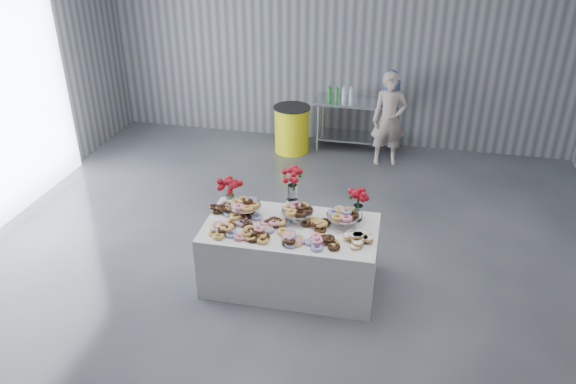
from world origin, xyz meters
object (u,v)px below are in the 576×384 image
water_jug (391,88)px  display_table (291,255)px  trash_barrel (292,129)px  person (389,119)px  prep_table (359,117)px

water_jug → display_table: bearing=-101.6°
trash_barrel → display_table: bearing=-77.6°
person → water_jug: bearing=82.5°
prep_table → person: 0.67m
display_table → prep_table: prep_table is taller
display_table → water_jug: water_jug is taller
water_jug → trash_barrel: size_ratio=0.69×
display_table → prep_table: bearing=85.6°
trash_barrel → person: bearing=-4.2°
person → display_table: bearing=-114.5°
prep_table → person: size_ratio=0.98×
person → trash_barrel: (-1.62, 0.12, -0.36)m
water_jug → prep_table: bearing=180.0°
display_table → prep_table: size_ratio=1.27×
water_jug → person: (0.03, -0.39, -0.39)m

